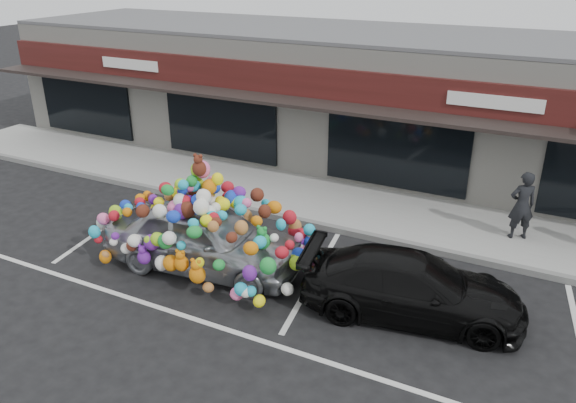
% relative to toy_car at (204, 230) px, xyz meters
% --- Properties ---
extents(ground, '(90.00, 90.00, 0.00)m').
position_rel_toy_car_xyz_m(ground, '(-0.39, 0.50, -0.96)').
color(ground, black).
rests_on(ground, ground).
extents(shop_building, '(24.00, 7.20, 4.31)m').
position_rel_toy_car_xyz_m(shop_building, '(-0.39, 8.94, 1.21)').
color(shop_building, beige).
rests_on(shop_building, ground).
extents(sidewalk, '(26.00, 3.00, 0.15)m').
position_rel_toy_car_xyz_m(sidewalk, '(-0.39, 4.50, -0.88)').
color(sidewalk, '#999994').
rests_on(sidewalk, ground).
extents(kerb, '(26.00, 0.18, 0.16)m').
position_rel_toy_car_xyz_m(kerb, '(-0.39, 3.00, -0.88)').
color(kerb, slate).
rests_on(kerb, ground).
extents(parking_stripe_left, '(0.73, 4.37, 0.01)m').
position_rel_toy_car_xyz_m(parking_stripe_left, '(-3.59, 0.70, -0.95)').
color(parking_stripe_left, silver).
rests_on(parking_stripe_left, ground).
extents(parking_stripe_mid, '(0.73, 4.37, 0.01)m').
position_rel_toy_car_xyz_m(parking_stripe_mid, '(2.41, 0.70, -0.95)').
color(parking_stripe_mid, silver).
rests_on(parking_stripe_mid, ground).
extents(lane_line, '(14.00, 0.12, 0.01)m').
position_rel_toy_car_xyz_m(lane_line, '(1.61, -1.80, -0.95)').
color(lane_line, silver).
rests_on(lane_line, ground).
extents(toy_car, '(3.28, 5.01, 2.82)m').
position_rel_toy_car_xyz_m(toy_car, '(0.00, 0.00, 0.00)').
color(toy_car, '#9DA4A8').
rests_on(toy_car, ground).
extents(black_sedan, '(2.50, 4.60, 1.27)m').
position_rel_toy_car_xyz_m(black_sedan, '(4.69, 0.29, -0.32)').
color(black_sedan, black).
rests_on(black_sedan, ground).
extents(pedestrian_a, '(0.75, 0.66, 1.74)m').
position_rel_toy_car_xyz_m(pedestrian_a, '(6.24, 4.46, 0.06)').
color(pedestrian_a, black).
rests_on(pedestrian_a, sidewalk).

